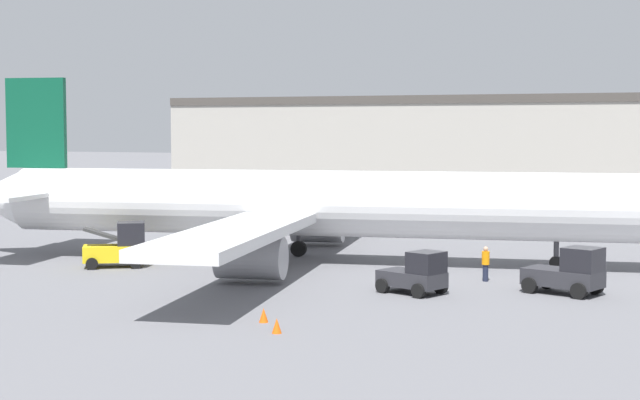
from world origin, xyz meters
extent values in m
plane|color=slate|center=(0.00, 0.00, 0.00)|extent=(400.00, 400.00, 0.00)
cube|color=#ADA89E|center=(11.29, 37.21, 4.71)|extent=(76.73, 11.95, 9.42)
cube|color=#47423D|center=(11.29, 37.21, 9.77)|extent=(76.73, 12.19, 0.70)
cylinder|color=silver|center=(0.00, 0.00, 3.27)|extent=(35.02, 9.14, 3.58)
cube|color=silver|center=(-3.35, 9.74, 2.64)|extent=(6.48, 17.13, 0.50)
cube|color=silver|center=(-0.09, -10.30, 2.64)|extent=(6.48, 17.13, 0.50)
cylinder|color=#939399|center=(-2.95, 7.27, 1.23)|extent=(3.50, 2.51, 2.02)
cylinder|color=#939399|center=(-0.49, -7.83, 1.23)|extent=(3.50, 2.51, 2.02)
cube|color=#0C4C33|center=(-16.52, -2.69, 7.64)|extent=(3.63, 0.94, 5.17)
cube|color=silver|center=(-17.15, 1.20, 3.63)|extent=(3.87, 4.76, 0.24)
cube|color=silver|center=(-15.88, -6.58, 3.63)|extent=(3.87, 4.76, 0.24)
cylinder|color=#38383D|center=(12.40, 2.02, 0.74)|extent=(0.28, 0.28, 1.48)
cylinder|color=black|center=(12.40, 2.02, 0.35)|extent=(0.75, 0.46, 0.70)
cylinder|color=#38383D|center=(-1.35, -2.58, 0.74)|extent=(0.28, 0.28, 1.48)
cylinder|color=black|center=(-1.35, -2.58, 0.45)|extent=(0.94, 0.49, 0.90)
cylinder|color=#38383D|center=(-2.10, 2.02, 0.74)|extent=(0.28, 0.28, 1.48)
cylinder|color=black|center=(-2.10, 2.02, 0.45)|extent=(0.94, 0.49, 0.90)
cylinder|color=#1E2338|center=(9.75, -3.13, 0.41)|extent=(0.27, 0.27, 0.81)
cylinder|color=orange|center=(9.75, -3.13, 1.13)|extent=(0.37, 0.37, 0.64)
sphere|color=tan|center=(9.75, -3.13, 1.57)|extent=(0.24, 0.24, 0.24)
cube|color=#2D2D33|center=(7.36, -7.71, 0.66)|extent=(3.28, 2.57, 0.67)
cube|color=black|center=(8.12, -8.01, 1.47)|extent=(1.72, 1.81, 0.95)
cylinder|color=black|center=(8.00, -8.83, 0.32)|extent=(0.71, 0.50, 0.65)
cylinder|color=black|center=(8.60, -7.35, 0.32)|extent=(0.71, 0.50, 0.65)
cylinder|color=black|center=(6.13, -8.06, 0.32)|extent=(0.71, 0.50, 0.65)
cylinder|color=black|center=(6.73, -6.59, 0.32)|extent=(0.71, 0.50, 0.65)
cube|color=yellow|center=(-9.58, -5.47, 0.74)|extent=(3.52, 2.95, 0.85)
cube|color=black|center=(-8.81, -5.01, 1.77)|extent=(1.91, 1.89, 1.22)
cube|color=#333333|center=(-10.07, -5.77, 1.76)|extent=(2.25, 1.94, 0.77)
cylinder|color=black|center=(-8.23, -5.54, 0.31)|extent=(0.68, 0.56, 0.63)
cylinder|color=black|center=(-9.01, -4.25, 0.31)|extent=(0.68, 0.56, 0.63)
cylinder|color=black|center=(-10.15, -6.70, 0.31)|extent=(0.68, 0.56, 0.63)
cylinder|color=black|center=(-10.93, -5.41, 0.31)|extent=(0.68, 0.56, 0.63)
cube|color=#2D2D33|center=(13.67, -5.40, 0.73)|extent=(3.73, 2.67, 0.74)
cube|color=black|center=(14.56, -5.72, 1.62)|extent=(1.89, 1.89, 1.05)
cylinder|color=black|center=(14.51, -6.57, 0.36)|extent=(0.77, 0.50, 0.71)
cylinder|color=black|center=(15.06, -5.02, 0.36)|extent=(0.77, 0.50, 0.71)
cylinder|color=black|center=(12.28, -5.79, 0.36)|extent=(0.77, 0.50, 0.71)
cylinder|color=black|center=(12.83, -4.24, 0.36)|extent=(0.77, 0.50, 0.71)
cone|color=#EF590F|center=(3.91, -16.05, 0.28)|extent=(0.36, 0.36, 0.55)
cone|color=#EF590F|center=(5.17, -17.69, 0.28)|extent=(0.36, 0.36, 0.55)
camera|label=1|loc=(19.16, -49.56, 7.41)|focal=55.00mm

